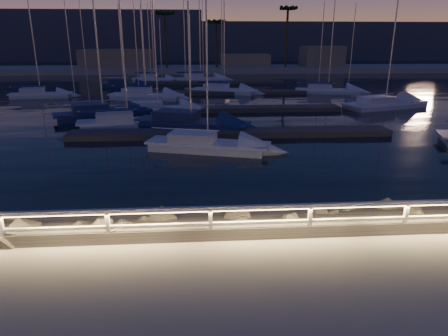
{
  "coord_description": "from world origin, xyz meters",
  "views": [
    {
      "loc": [
        -2.35,
        -10.78,
        5.72
      ],
      "look_at": [
        -1.32,
        4.0,
        0.95
      ],
      "focal_mm": 32.0,
      "sensor_mm": 36.0,
      "label": 1
    }
  ],
  "objects": [
    {
      "name": "sailboat_f",
      "position": [
        -2.98,
        18.58,
        -0.13
      ],
      "size": [
        8.86,
        5.3,
        14.63
      ],
      "rotation": [
        0.0,
        0.0,
        -0.36
      ],
      "color": "navy",
      "rests_on": "ground"
    },
    {
      "name": "floating_docks",
      "position": [
        0.0,
        32.5,
        -0.4
      ],
      "size": [
        22.0,
        36.0,
        0.4
      ],
      "color": "#554C46",
      "rests_on": "ground"
    },
    {
      "name": "sailboat_l",
      "position": [
        13.73,
        38.04,
        -0.2
      ],
      "size": [
        8.25,
        4.2,
        13.44
      ],
      "rotation": [
        0.0,
        0.0,
        -0.25
      ],
      "color": "silver",
      "rests_on": "ground"
    },
    {
      "name": "palm_left",
      "position": [
        -8.0,
        72.0,
        10.14
      ],
      "size": [
        3.0,
        3.0,
        11.2
      ],
      "color": "#4E3424",
      "rests_on": "ground"
    },
    {
      "name": "sailboat_e",
      "position": [
        -20.19,
        36.36,
        -0.18
      ],
      "size": [
        6.89,
        2.76,
        11.49
      ],
      "rotation": [
        0.0,
        0.0,
        0.11
      ],
      "color": "silver",
      "rests_on": "ground"
    },
    {
      "name": "riprap",
      "position": [
        -6.93,
        1.39,
        -0.19
      ],
      "size": [
        41.65,
        2.96,
        1.46
      ],
      "color": "slate",
      "rests_on": "ground"
    },
    {
      "name": "sailboat_k",
      "position": [
        0.92,
        38.85,
        -0.18
      ],
      "size": [
        8.19,
        5.0,
        13.5
      ],
      "rotation": [
        0.0,
        0.0,
        -0.38
      ],
      "color": "silver",
      "rests_on": "ground"
    },
    {
      "name": "far_shore",
      "position": [
        -0.12,
        74.05,
        0.29
      ],
      "size": [
        160.0,
        14.0,
        5.2
      ],
      "color": "#9B958C",
      "rests_on": "ground"
    },
    {
      "name": "ground",
      "position": [
        0.0,
        0.0,
        0.0
      ],
      "size": [
        400.0,
        400.0,
        0.0
      ],
      "primitive_type": "plane",
      "color": "#9B958C",
      "rests_on": "ground"
    },
    {
      "name": "sailboat_j",
      "position": [
        -8.08,
        34.34,
        -0.15
      ],
      "size": [
        8.43,
        4.15,
        13.86
      ],
      "rotation": [
        0.0,
        0.0,
        -0.23
      ],
      "color": "silver",
      "rests_on": "ground"
    },
    {
      "name": "sailboat_i",
      "position": [
        -12.59,
        46.99,
        -0.19
      ],
      "size": [
        6.63,
        2.45,
        11.13
      ],
      "rotation": [
        0.0,
        0.0,
        -0.07
      ],
      "color": "navy",
      "rests_on": "ground"
    },
    {
      "name": "sailboat_h",
      "position": [
        15.76,
        26.71,
        -0.17
      ],
      "size": [
        9.13,
        5.23,
        14.91
      ],
      "rotation": [
        0.0,
        0.0,
        0.33
      ],
      "color": "silver",
      "rests_on": "ground"
    },
    {
      "name": "sailboat_c",
      "position": [
        -1.9,
        12.4,
        -0.2
      ],
      "size": [
        7.59,
        4.1,
        12.41
      ],
      "rotation": [
        0.0,
        0.0,
        -0.29
      ],
      "color": "silver",
      "rests_on": "ground"
    },
    {
      "name": "palm_right",
      "position": [
        16.0,
        72.0,
        11.03
      ],
      "size": [
        3.0,
        3.0,
        12.2
      ],
      "color": "#4E3424",
      "rests_on": "ground"
    },
    {
      "name": "harbor_water",
      "position": [
        0.0,
        31.22,
        -0.97
      ],
      "size": [
        400.0,
        440.0,
        0.6
      ],
      "color": "black",
      "rests_on": "ground"
    },
    {
      "name": "sailboat_b",
      "position": [
        -7.74,
        19.51,
        -0.17
      ],
      "size": [
        7.68,
        3.59,
        12.64
      ],
      "rotation": [
        0.0,
        0.0,
        0.2
      ],
      "color": "silver",
      "rests_on": "ground"
    },
    {
      "name": "sailboat_g",
      "position": [
        -5.97,
        25.23,
        -0.19
      ],
      "size": [
        7.66,
        3.46,
        12.57
      ],
      "rotation": [
        0.0,
        0.0,
        0.18
      ],
      "color": "silver",
      "rests_on": "ground"
    },
    {
      "name": "palm_center",
      "position": [
        2.0,
        73.0,
        8.78
      ],
      "size": [
        3.0,
        3.0,
        9.7
      ],
      "color": "#4E3424",
      "rests_on": "ground"
    },
    {
      "name": "guard_rail",
      "position": [
        -0.07,
        -0.0,
        0.77
      ],
      "size": [
        44.11,
        0.12,
        1.06
      ],
      "color": "silver",
      "rests_on": "ground"
    },
    {
      "name": "sailboat_a",
      "position": [
        -10.33,
        23.02,
        -0.13
      ],
      "size": [
        8.13,
        4.85,
        13.49
      ],
      "rotation": [
        0.0,
        0.0,
        0.36
      ],
      "color": "navy",
      "rests_on": "ground"
    },
    {
      "name": "distant_hills",
      "position": [
        -22.13,
        133.69,
        4.74
      ],
      "size": [
        230.0,
        37.5,
        18.0
      ],
      "color": "#31394D",
      "rests_on": "ground"
    },
    {
      "name": "sailboat_n",
      "position": [
        -1.79,
        53.71,
        -0.14
      ],
      "size": [
        8.48,
        3.43,
        14.07
      ],
      "rotation": [
        0.0,
        0.0,
        0.12
      ],
      "color": "silver",
      "rests_on": "ground"
    },
    {
      "name": "sailboat_m",
      "position": [
        -9.0,
        54.02,
        -0.17
      ],
      "size": [
        7.18,
        3.22,
        11.89
      ],
      "rotation": [
        0.0,
        0.0,
        -0.17
      ],
      "color": "silver",
      "rests_on": "ground"
    }
  ]
}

